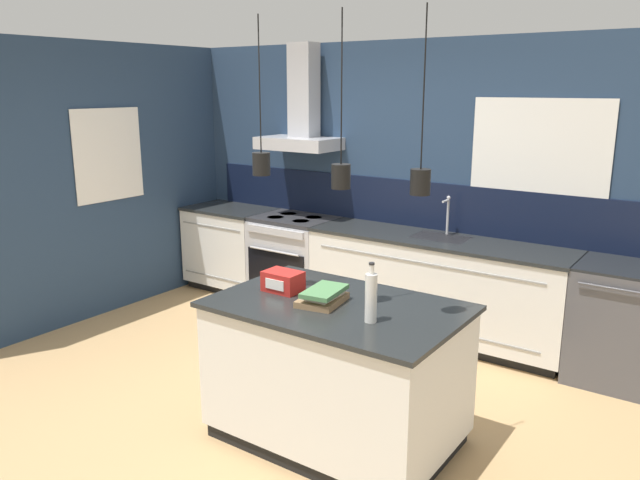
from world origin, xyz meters
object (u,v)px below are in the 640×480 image
(dishwasher, at_px, (615,323))
(red_supply_box, at_px, (283,281))
(book_stack, at_px, (323,296))
(bottle_on_island, at_px, (371,297))
(oven_range, at_px, (295,261))

(dishwasher, relative_size, red_supply_box, 3.79)
(book_stack, xyz_separation_m, red_supply_box, (-0.34, 0.05, 0.02))
(bottle_on_island, bearing_deg, book_stack, 165.84)
(dishwasher, bearing_deg, book_stack, -124.59)
(book_stack, bearing_deg, red_supply_box, 172.47)
(dishwasher, xyz_separation_m, book_stack, (-1.34, -1.94, 0.50))
(bottle_on_island, xyz_separation_m, book_stack, (-0.39, 0.10, -0.10))
(red_supply_box, bearing_deg, book_stack, -7.53)
(bottle_on_island, height_order, red_supply_box, bottle_on_island)
(red_supply_box, bearing_deg, dishwasher, 48.44)
(oven_range, bearing_deg, red_supply_box, -54.61)
(bottle_on_island, distance_m, book_stack, 0.42)
(oven_range, distance_m, bottle_on_island, 2.97)
(oven_range, height_order, red_supply_box, red_supply_box)
(book_stack, bearing_deg, bottle_on_island, -14.16)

